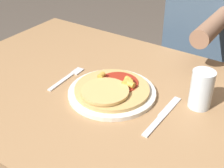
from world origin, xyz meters
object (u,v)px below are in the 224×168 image
(pizza, at_px, (111,89))
(drinking_glass, at_px, (201,89))
(knife, at_px, (162,116))
(fork, at_px, (68,77))
(dining_table, at_px, (103,116))
(person_diner, at_px, (203,44))
(plate, at_px, (112,93))

(pizza, height_order, drinking_glass, drinking_glass)
(pizza, height_order, knife, pizza)
(pizza, xyz_separation_m, fork, (-0.19, 0.01, -0.02))
(dining_table, bearing_deg, knife, -6.69)
(fork, xyz_separation_m, person_diner, (0.26, 0.68, -0.07))
(fork, relative_size, knife, 0.80)
(fork, bearing_deg, person_diner, 68.92)
(drinking_glass, height_order, person_diner, person_diner)
(dining_table, height_order, drinking_glass, drinking_glass)
(dining_table, xyz_separation_m, pizza, (0.04, -0.02, 0.14))
(person_diner, bearing_deg, drinking_glass, -72.49)
(dining_table, xyz_separation_m, fork, (-0.14, -0.01, 0.12))
(plate, xyz_separation_m, person_diner, (0.07, 0.68, -0.07))
(plate, xyz_separation_m, knife, (0.19, -0.02, -0.00))
(plate, distance_m, drinking_glass, 0.28)
(person_diner, bearing_deg, pizza, -96.08)
(fork, height_order, drinking_glass, drinking_glass)
(plate, bearing_deg, knife, -5.06)
(knife, bearing_deg, plate, 174.94)
(dining_table, xyz_separation_m, drinking_glass, (0.30, 0.09, 0.18))
(fork, relative_size, drinking_glass, 1.44)
(dining_table, height_order, fork, fork)
(knife, xyz_separation_m, drinking_glass, (0.07, 0.11, 0.06))
(fork, relative_size, person_diner, 0.15)
(dining_table, relative_size, person_diner, 1.00)
(knife, bearing_deg, person_diner, 99.30)
(fork, bearing_deg, knife, -2.68)
(pizza, distance_m, person_diner, 0.69)
(dining_table, distance_m, fork, 0.19)
(pizza, relative_size, fork, 1.38)
(pizza, xyz_separation_m, knife, (0.19, -0.01, -0.02))
(knife, height_order, drinking_glass, drinking_glass)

